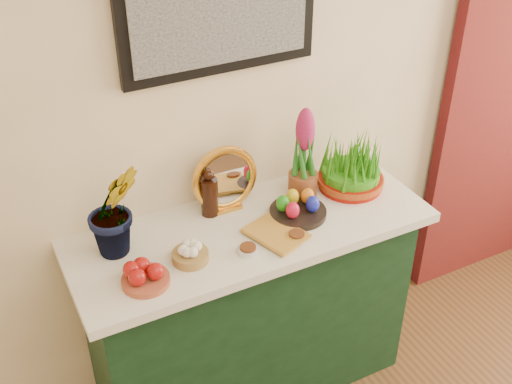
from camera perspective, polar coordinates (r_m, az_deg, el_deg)
sideboard at (r=2.76m, az=-0.48°, el=-10.71°), size 1.30×0.45×0.85m
tablecloth at (r=2.47m, az=-0.53°, el=-3.30°), size 1.40×0.55×0.04m
hyacinth_green at (r=2.24m, az=-12.62°, el=-0.32°), size 0.24×0.20×0.48m
apple_bowl at (r=2.20m, az=-9.82°, el=-7.30°), size 0.21×0.21×0.08m
garlic_basket at (r=2.28m, az=-5.87°, el=-5.46°), size 0.17×0.17×0.07m
vinegar_cruet at (r=2.47m, az=-4.17°, el=-0.24°), size 0.07×0.07×0.20m
mirror at (r=2.48m, az=-2.77°, el=1.11°), size 0.27×0.07×0.27m
book at (r=2.34m, az=0.45°, el=-4.55°), size 0.21×0.25×0.03m
spice_dish_left at (r=2.31m, az=-0.72°, el=-5.14°), size 0.07×0.07×0.03m
spice_dish_right at (r=2.38m, az=3.63°, el=-3.94°), size 0.07×0.07×0.03m
egg_plate at (r=2.49m, az=3.74°, el=-1.39°), size 0.27×0.27×0.09m
hyacinth_pink at (r=2.54m, az=4.28°, el=3.13°), size 0.12×0.12×0.39m
wheatgrass_sabzeh at (r=2.65m, az=8.50°, el=2.26°), size 0.28×0.28×0.22m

